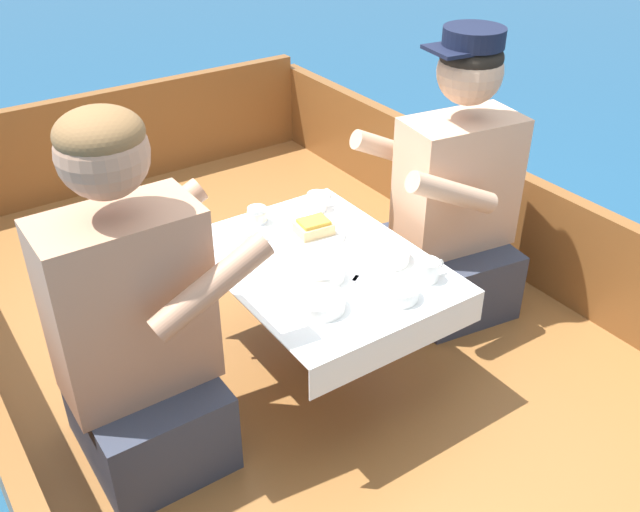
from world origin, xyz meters
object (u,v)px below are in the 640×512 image
at_px(coffee_cup_starboard, 248,237).
at_px(person_port, 135,330).
at_px(tin_can, 257,215).
at_px(coffee_cup_port, 317,201).
at_px(sandwich, 314,227).
at_px(person_starboard, 454,202).
at_px(coffee_cup_center, 428,270).

bearing_deg(coffee_cup_starboard, person_port, -153.76).
distance_m(coffee_cup_starboard, tin_can, 0.15).
relative_size(coffee_cup_port, tin_can, 1.43).
xyz_separation_m(sandwich, coffee_cup_port, (0.11, 0.14, 0.00)).
distance_m(person_port, person_starboard, 1.21).
bearing_deg(sandwich, coffee_cup_port, 52.31).
bearing_deg(coffee_cup_starboard, sandwich, -18.14).
distance_m(sandwich, coffee_cup_starboard, 0.22).
bearing_deg(person_starboard, sandwich, -1.35).
height_order(person_port, coffee_cup_starboard, person_port).
relative_size(sandwich, coffee_cup_starboard, 1.13).
xyz_separation_m(person_port, coffee_cup_starboard, (0.47, 0.23, 0.02)).
bearing_deg(person_port, coffee_cup_starboard, 26.06).
bearing_deg(coffee_cup_center, person_port, 163.81).
bearing_deg(coffee_cup_center, person_starboard, 37.64).
relative_size(person_starboard, coffee_cup_port, 10.67).
xyz_separation_m(coffee_cup_starboard, coffee_cup_center, (0.34, -0.47, 0.00)).
distance_m(person_starboard, coffee_cup_center, 0.50).
relative_size(coffee_cup_starboard, coffee_cup_center, 1.11).
height_order(person_port, tin_can, person_port).
xyz_separation_m(person_port, coffee_cup_center, (0.81, -0.23, 0.02)).
bearing_deg(person_starboard, coffee_cup_port, -20.46).
distance_m(person_port, coffee_cup_center, 0.84).
bearing_deg(person_starboard, tin_can, -14.60).
bearing_deg(tin_can, coffee_cup_center, -67.37).
relative_size(coffee_cup_center, tin_can, 1.44).
height_order(coffee_cup_starboard, coffee_cup_center, coffee_cup_center).
bearing_deg(coffee_cup_center, coffee_cup_starboard, 126.10).
distance_m(person_port, coffee_cup_starboard, 0.52).
relative_size(coffee_cup_port, coffee_cup_starboard, 0.89).
bearing_deg(coffee_cup_starboard, tin_can, 48.88).
height_order(coffee_cup_port, tin_can, coffee_cup_port).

